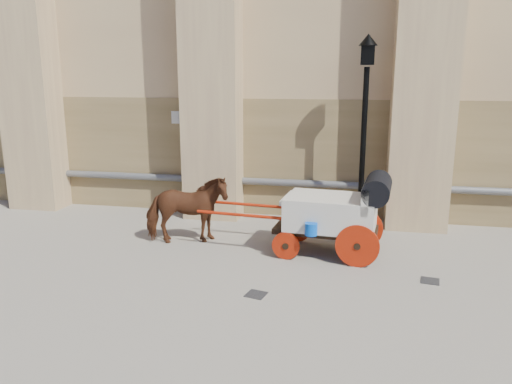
# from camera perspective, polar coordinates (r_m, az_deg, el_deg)

# --- Properties ---
(ground) EXTENTS (90.00, 90.00, 0.00)m
(ground) POSITION_cam_1_polar(r_m,az_deg,el_deg) (9.53, -4.94, -8.93)
(ground) COLOR slate
(ground) RESTS_ON ground
(horse) EXTENTS (1.93, 1.29, 1.50)m
(horse) POSITION_cam_1_polar(r_m,az_deg,el_deg) (10.86, -7.95, -2.04)
(horse) COLOR #572E1B
(horse) RESTS_ON ground
(carriage) EXTENTS (3.97, 1.46, 1.70)m
(carriage) POSITION_cam_1_polar(r_m,az_deg,el_deg) (10.16, 9.29, -2.17)
(carriage) COLOR black
(carriage) RESTS_ON ground
(street_lamp) EXTENTS (0.42, 0.42, 4.45)m
(street_lamp) POSITION_cam_1_polar(r_m,az_deg,el_deg) (11.61, 12.23, 7.01)
(street_lamp) COLOR black
(street_lamp) RESTS_ON ground
(drain_grate_near) EXTENTS (0.39, 0.39, 0.01)m
(drain_grate_near) POSITION_cam_1_polar(r_m,az_deg,el_deg) (8.53, 0.00, -11.63)
(drain_grate_near) COLOR black
(drain_grate_near) RESTS_ON ground
(drain_grate_far) EXTENTS (0.37, 0.37, 0.01)m
(drain_grate_far) POSITION_cam_1_polar(r_m,az_deg,el_deg) (9.56, 19.27, -9.56)
(drain_grate_far) COLOR black
(drain_grate_far) RESTS_ON ground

